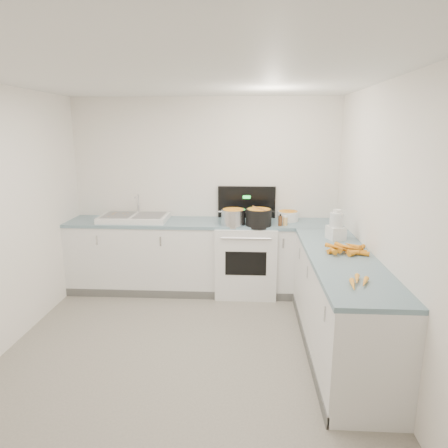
# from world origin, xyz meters

# --- Properties ---
(floor) EXTENTS (3.50, 4.00, 0.00)m
(floor) POSITION_xyz_m (0.00, 0.00, 0.00)
(floor) COLOR gray
(floor) RESTS_ON ground
(ceiling) EXTENTS (3.50, 4.00, 0.00)m
(ceiling) POSITION_xyz_m (0.00, 0.00, 2.50)
(ceiling) COLOR white
(ceiling) RESTS_ON ground
(wall_back) EXTENTS (3.50, 0.00, 2.50)m
(wall_back) POSITION_xyz_m (0.00, 2.00, 1.25)
(wall_back) COLOR white
(wall_back) RESTS_ON ground
(wall_front) EXTENTS (3.50, 0.00, 2.50)m
(wall_front) POSITION_xyz_m (0.00, -2.00, 1.25)
(wall_front) COLOR white
(wall_front) RESTS_ON ground
(wall_right) EXTENTS (0.00, 4.00, 2.50)m
(wall_right) POSITION_xyz_m (1.75, 0.00, 1.25)
(wall_right) COLOR white
(wall_right) RESTS_ON ground
(counter_back) EXTENTS (3.50, 0.62, 0.94)m
(counter_back) POSITION_xyz_m (0.00, 1.70, 0.47)
(counter_back) COLOR white
(counter_back) RESTS_ON ground
(counter_right) EXTENTS (0.62, 2.20, 0.94)m
(counter_right) POSITION_xyz_m (1.45, 0.30, 0.47)
(counter_right) COLOR white
(counter_right) RESTS_ON ground
(stove) EXTENTS (0.76, 0.65, 1.36)m
(stove) POSITION_xyz_m (0.55, 1.69, 0.47)
(stove) COLOR white
(stove) RESTS_ON ground
(sink) EXTENTS (0.86, 0.52, 0.31)m
(sink) POSITION_xyz_m (-0.90, 1.70, 0.98)
(sink) COLOR white
(sink) RESTS_ON counter_back
(steel_pot) EXTENTS (0.35, 0.35, 0.21)m
(steel_pot) POSITION_xyz_m (0.39, 1.53, 1.03)
(steel_pot) COLOR silver
(steel_pot) RESTS_ON stove
(black_pot) EXTENTS (0.37, 0.37, 0.22)m
(black_pot) POSITION_xyz_m (0.70, 1.52, 1.03)
(black_pot) COLOR black
(black_pot) RESTS_ON stove
(wooden_spoon) EXTENTS (0.16, 0.30, 0.01)m
(wooden_spoon) POSITION_xyz_m (0.70, 1.52, 1.15)
(wooden_spoon) COLOR #AD7A47
(wooden_spoon) RESTS_ON black_pot
(mixing_bowl) EXTENTS (0.32, 0.32, 0.13)m
(mixing_bowl) POSITION_xyz_m (1.08, 1.80, 1.00)
(mixing_bowl) COLOR white
(mixing_bowl) RESTS_ON counter_back
(extract_bottle) EXTENTS (0.05, 0.05, 0.12)m
(extract_bottle) POSITION_xyz_m (0.96, 1.51, 1.00)
(extract_bottle) COLOR #593319
(extract_bottle) RESTS_ON counter_back
(spice_jar) EXTENTS (0.06, 0.06, 0.10)m
(spice_jar) POSITION_xyz_m (1.03, 1.54, 0.99)
(spice_jar) COLOR #E5B266
(spice_jar) RESTS_ON counter_back
(food_processor) EXTENTS (0.20, 0.23, 0.32)m
(food_processor) POSITION_xyz_m (1.51, 0.93, 1.08)
(food_processor) COLOR white
(food_processor) RESTS_ON counter_right
(carrot_pile) EXTENTS (0.44, 0.35, 0.09)m
(carrot_pile) POSITION_xyz_m (1.52, 0.44, 0.97)
(carrot_pile) COLOR orange
(carrot_pile) RESTS_ON counter_right
(peeled_carrots) EXTENTS (0.19, 0.31, 0.04)m
(peeled_carrots) POSITION_xyz_m (1.40, -0.38, 0.96)
(peeled_carrots) COLOR #FF9D26
(peeled_carrots) RESTS_ON counter_right
(peelings) EXTENTS (0.24, 0.29, 0.01)m
(peelings) POSITION_xyz_m (-1.10, 1.73, 1.02)
(peelings) COLOR tan
(peelings) RESTS_ON sink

